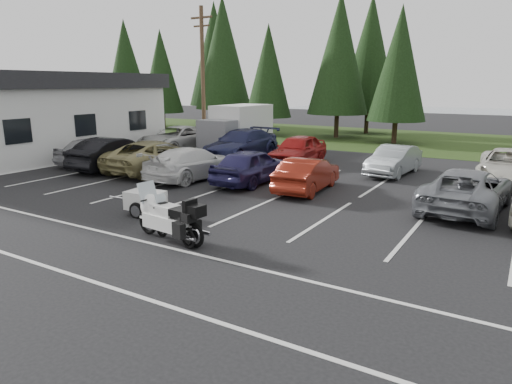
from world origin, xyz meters
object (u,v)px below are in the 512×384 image
object	(u,v)px
car_near_3	(193,163)
adventure_motorcycle	(174,220)
box_truck	(234,128)
car_far_0	(177,139)
car_near_1	(114,153)
car_near_2	(156,156)
utility_pole	(203,77)
car_near_0	(97,150)
car_far_3	(394,160)
building	(15,115)
car_near_5	(307,174)
car_far_4	(509,167)
car_far_1	(241,144)
cargo_trailer	(146,203)
car_near_4	(251,166)
car_far_2	(298,150)
car_near_6	(467,190)
touring_motorcycle	(169,213)

from	to	relation	value
car_near_3	adventure_motorcycle	bearing A→B (deg)	130.50
box_truck	car_far_0	distance (m)	3.68
car_near_1	car_near_2	size ratio (longest dim) A/B	0.88
utility_pole	car_near_0	bearing A→B (deg)	-100.41
car_near_3	car_far_3	world-z (taller)	car_near_3
building	car_near_1	distance (m)	8.69
car_near_0	adventure_motorcycle	distance (m)	14.05
car_near_5	car_near_3	bearing A→B (deg)	1.59
car_far_3	car_far_4	bearing A→B (deg)	10.30
car_far_1	cargo_trailer	bearing A→B (deg)	-71.24
car_near_4	car_far_4	size ratio (longest dim) A/B	0.84
car_far_4	adventure_motorcycle	distance (m)	15.25
car_near_5	adventure_motorcycle	size ratio (longest dim) A/B	1.97
car_near_2	car_far_1	xyz separation A→B (m)	(1.30, 5.68, 0.05)
car_near_2	adventure_motorcycle	size ratio (longest dim) A/B	2.67
building	car_far_2	size ratio (longest dim) A/B	3.32
car_near_2	car_near_5	distance (m)	8.14
building	car_near_4	size ratio (longest dim) A/B	3.45
car_near_6	cargo_trailer	size ratio (longest dim) A/B	2.97
car_near_4	car_far_2	size ratio (longest dim) A/B	0.96
car_near_0	car_far_1	distance (m)	8.00
car_far_0	car_far_1	xyz separation A→B (m)	(4.95, -0.11, 0.02)
car_near_6	touring_motorcycle	size ratio (longest dim) A/B	1.84
car_far_1	cargo_trailer	xyz separation A→B (m)	(3.73, -11.57, -0.43)
cargo_trailer	car_near_2	bearing A→B (deg)	126.94
car_near_2	touring_motorcycle	size ratio (longest dim) A/B	1.97
box_truck	car_near_2	size ratio (longest dim) A/B	0.99
box_truck	car_near_2	bearing A→B (deg)	-84.01
car_far_3	touring_motorcycle	xyz separation A→B (m)	(-2.77, -12.82, 0.10)
car_near_3	car_near_6	world-z (taller)	same
building	car_near_2	xyz separation A→B (m)	(10.85, 0.41, -1.67)
building	car_far_3	distance (m)	21.93
car_near_0	car_far_2	world-z (taller)	car_far_2
building	touring_motorcycle	xyz separation A→B (m)	(18.31, -7.03, -1.66)
car_far_1	touring_motorcycle	xyz separation A→B (m)	(6.16, -13.12, -0.04)
car_far_0	cargo_trailer	bearing A→B (deg)	-49.74
utility_pole	car_far_4	xyz separation A→B (m)	(17.93, -1.76, -3.95)
building	car_near_2	bearing A→B (deg)	2.15
car_near_5	car_far_4	distance (m)	9.01
car_far_2	car_far_1	bearing A→B (deg)	174.90
car_near_0	car_near_3	bearing A→B (deg)	177.89
car_near_5	car_far_3	xyz separation A→B (m)	(2.09, 5.29, 0.00)
car_far_0	car_near_1	bearing A→B (deg)	-74.52
box_truck	car_near_3	size ratio (longest dim) A/B	1.11
cargo_trailer	car_far_3	bearing A→B (deg)	61.68
car_near_3	cargo_trailer	distance (m)	5.93
car_near_2	car_near_3	bearing A→B (deg)	169.33
car_near_0	car_near_1	distance (m)	2.01
car_near_6	car_near_4	bearing A→B (deg)	3.60
car_far_2	car_far_3	world-z (taller)	car_far_2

